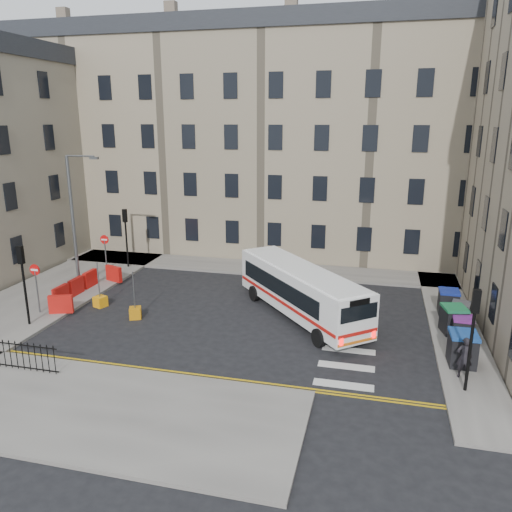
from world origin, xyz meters
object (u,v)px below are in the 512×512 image
at_px(pedestrian, 464,357).
at_px(bollard_chevron, 135,313).
at_px(bollard_yellow, 100,302).
at_px(wheelie_bin_b, 462,329).
at_px(streetlamp, 73,220).
at_px(bus, 300,289).
at_px(wheelie_bin_d, 460,313).
at_px(wheelie_bin_a, 462,348).
at_px(wheelie_bin_e, 448,302).
at_px(wheelie_bin_c, 453,320).

height_order(pedestrian, bollard_chevron, pedestrian).
bearing_deg(bollard_yellow, wheelie_bin_b, -0.50).
height_order(streetlamp, wheelie_bin_b, streetlamp).
xyz_separation_m(bus, bollard_chevron, (-8.45, -2.30, -1.25)).
distance_m(bus, wheelie_bin_b, 8.06).
height_order(wheelie_bin_d, pedestrian, pedestrian).
bearing_deg(wheelie_bin_d, bollard_chevron, -155.80).
bearing_deg(wheelie_bin_a, bus, 151.17).
bearing_deg(bollard_yellow, wheelie_bin_e, 9.91).
bearing_deg(wheelie_bin_c, bus, 163.77).
distance_m(wheelie_bin_c, wheelie_bin_d, 1.36).
bearing_deg(wheelie_bin_c, wheelie_bin_d, 56.69).
xyz_separation_m(streetlamp, wheelie_bin_d, (22.28, -0.66, -3.62)).
xyz_separation_m(wheelie_bin_d, wheelie_bin_e, (-0.42, 1.35, 0.09)).
xyz_separation_m(wheelie_bin_c, pedestrian, (-0.16, -4.53, 0.19)).
bearing_deg(bollard_yellow, wheelie_bin_c, 2.08).
xyz_separation_m(wheelie_bin_d, bollard_yellow, (-19.26, -1.94, -0.42)).
xyz_separation_m(bus, wheelie_bin_c, (7.61, -0.53, -0.72)).
relative_size(wheelie_bin_a, pedestrian, 0.82).
bearing_deg(wheelie_bin_a, streetlamp, 164.80).
bearing_deg(bus, wheelie_bin_e, -25.11).
relative_size(bus, bollard_chevron, 14.92).
bearing_deg(wheelie_bin_b, wheelie_bin_e, 95.94).
xyz_separation_m(streetlamp, bus, (14.19, -1.39, -2.79)).
xyz_separation_m(wheelie_bin_d, bollard_chevron, (-16.55, -3.03, -0.42)).
distance_m(bus, wheelie_bin_a, 8.52).
relative_size(pedestrian, bollard_chevron, 2.89).
height_order(streetlamp, pedestrian, streetlamp).
bearing_deg(wheelie_bin_d, wheelie_bin_c, -97.24).
relative_size(wheelie_bin_b, wheelie_bin_e, 0.89).
distance_m(wheelie_bin_a, wheelie_bin_e, 5.98).
relative_size(bus, wheelie_bin_b, 7.74).
bearing_deg(wheelie_bin_d, wheelie_bin_b, -81.49).
bearing_deg(bollard_chevron, wheelie_bin_a, -5.70).
bearing_deg(wheelie_bin_c, bollard_yellow, 169.85).
bearing_deg(bus, streetlamp, 134.13).
bearing_deg(bollard_chevron, pedestrian, -9.88).
xyz_separation_m(wheelie_bin_c, wheelie_bin_d, (0.49, 1.26, -0.11)).
height_order(bus, wheelie_bin_b, bus).
relative_size(wheelie_bin_b, pedestrian, 0.67).
relative_size(bus, wheelie_bin_e, 6.92).
relative_size(wheelie_bin_a, wheelie_bin_d, 1.19).
relative_size(wheelie_bin_d, pedestrian, 0.69).
xyz_separation_m(streetlamp, bollard_yellow, (3.02, -2.60, -4.04)).
xyz_separation_m(streetlamp, pedestrian, (21.63, -6.46, -3.32)).
relative_size(wheelie_bin_c, wheelie_bin_d, 1.18).
bearing_deg(pedestrian, bus, -39.99).
distance_m(wheelie_bin_c, pedestrian, 4.54).
bearing_deg(wheelie_bin_c, bollard_chevron, 174.04).
bearing_deg(streetlamp, wheelie_bin_d, -1.70).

